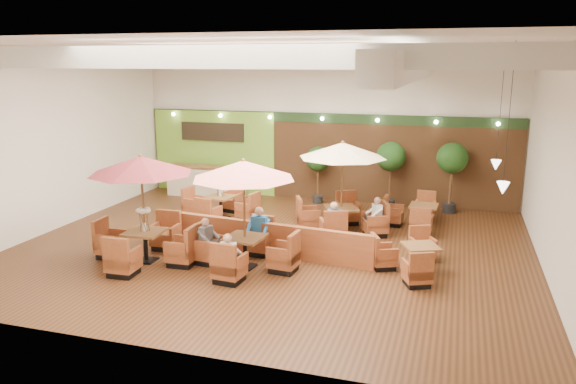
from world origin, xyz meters
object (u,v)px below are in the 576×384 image
at_px(booth_divider, 258,238).
at_px(topiary_2, 452,161).
at_px(table_4, 409,258).
at_px(topiary_1, 391,159).
at_px(diner_0, 229,252).
at_px(diner_2, 207,236).
at_px(diner_4, 376,212).
at_px(table_2, 342,171).
at_px(table_3, 221,206).
at_px(service_counter, 206,181).
at_px(diner_3, 334,218).
at_px(table_5, 414,216).
at_px(table_0, 142,190).
at_px(topiary_0, 318,161).
at_px(table_1, 244,195).
at_px(diner_1, 259,227).

bearing_deg(booth_divider, topiary_2, 56.71).
bearing_deg(table_4, topiary_1, 76.79).
height_order(topiary_1, diner_0, topiary_1).
relative_size(booth_divider, diner_2, 8.81).
xyz_separation_m(diner_0, diner_4, (2.75, 4.59, -0.01)).
bearing_deg(table_2, table_3, 149.75).
bearing_deg(service_counter, topiary_2, 1.27).
bearing_deg(table_3, diner_3, -6.79).
bearing_deg(table_5, table_2, -145.07).
bearing_deg(table_2, topiary_2, 23.76).
bearing_deg(service_counter, table_0, -77.22).
distance_m(booth_divider, topiary_1, 6.65).
bearing_deg(table_4, topiary_0, 97.64).
bearing_deg(table_1, table_2, 69.48).
height_order(service_counter, diner_2, diner_2).
height_order(topiary_1, diner_3, topiary_1).
relative_size(diner_0, diner_3, 0.97).
distance_m(topiary_0, diner_2, 7.10).
bearing_deg(topiary_2, topiary_0, 180.00).
relative_size(table_3, topiary_0, 1.28).
bearing_deg(booth_divider, table_1, -81.32).
height_order(table_4, diner_2, diner_2).
distance_m(table_3, topiary_0, 4.06).
bearing_deg(table_4, booth_divider, 153.24).
bearing_deg(diner_4, topiary_1, -29.86).
distance_m(table_0, table_5, 8.39).
bearing_deg(diner_3, booth_divider, -157.32).
height_order(topiary_0, diner_0, topiary_0).
height_order(table_2, diner_3, table_2).
bearing_deg(table_2, diner_2, -151.59).
bearing_deg(table_0, diner_1, 25.01).
height_order(service_counter, booth_divider, service_counter).
xyz_separation_m(table_5, diner_3, (-2.06, -2.32, 0.40)).
height_order(booth_divider, table_1, table_1).
height_order(table_0, table_5, table_0).
xyz_separation_m(service_counter, table_2, (5.94, -3.19, 1.32)).
bearing_deg(topiary_0, topiary_1, 0.00).
height_order(table_3, diner_3, table_3).
xyz_separation_m(table_0, diner_4, (5.36, 3.91, -1.17)).
height_order(table_4, table_5, table_5).
bearing_deg(diner_3, diner_1, -155.73).
distance_m(diner_3, diner_4, 1.46).
xyz_separation_m(table_0, table_1, (2.62, 0.35, -0.01)).
xyz_separation_m(table_0, table_3, (0.20, 4.36, -1.47)).
bearing_deg(diner_1, table_2, -124.64).
bearing_deg(diner_1, diner_4, -137.84).
distance_m(table_5, topiary_0, 4.37).
xyz_separation_m(table_1, table_2, (1.71, 3.57, 0.01)).
relative_size(table_4, topiary_1, 1.07).
height_order(table_3, table_4, table_3).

